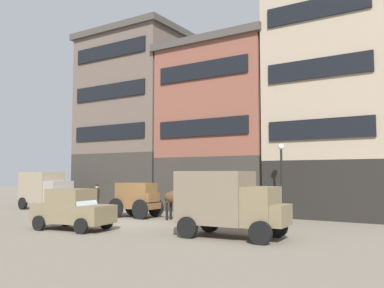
{
  "coord_description": "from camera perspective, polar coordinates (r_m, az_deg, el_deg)",
  "views": [
    {
      "loc": [
        14.2,
        -15.81,
        2.52
      ],
      "look_at": [
        2.93,
        1.8,
        4.04
      ],
      "focal_mm": 38.13,
      "sensor_mm": 36.0,
      "label": 1
    }
  ],
  "objects": [
    {
      "name": "ground_plane",
      "position": [
        21.4,
        -9.41,
        -10.87
      ],
      "size": [
        120.0,
        120.0,
        0.0
      ],
      "primitive_type": "plane",
      "color": "slate"
    },
    {
      "name": "building_center_right",
      "position": [
        26.25,
        18.68,
        9.54
      ],
      "size": [
        7.3,
        5.57,
        17.18
      ],
      "color": "black",
      "rests_on": "ground_plane"
    },
    {
      "name": "building_center_left",
      "position": [
        28.43,
        4.06,
        2.55
      ],
      "size": [
        8.32,
        5.57,
        11.59
      ],
      "color": "#38332D",
      "rests_on": "ground_plane"
    },
    {
      "name": "cargo_wagon",
      "position": [
        23.96,
        -7.75,
        -7.41
      ],
      "size": [
        2.91,
        1.51,
        1.98
      ],
      "color": "brown",
      "rests_on": "ground_plane"
    },
    {
      "name": "pedestrian_officer",
      "position": [
        28.78,
        -13.17,
        -7.12
      ],
      "size": [
        0.51,
        0.51,
        1.79
      ],
      "color": "black",
      "rests_on": "ground_plane"
    },
    {
      "name": "fire_hydrant_curbside",
      "position": [
        24.97,
        -2.38,
        -8.97
      ],
      "size": [
        0.24,
        0.24,
        0.83
      ],
      "color": "maroon",
      "rests_on": "ground_plane"
    },
    {
      "name": "sedan_dark",
      "position": [
        19.36,
        -16.35,
        -8.76
      ],
      "size": [
        3.86,
        2.21,
        1.83
      ],
      "color": "#7A6B4C",
      "rests_on": "ground_plane"
    },
    {
      "name": "delivery_truck_far",
      "position": [
        16.39,
        5.11,
        -7.98
      ],
      "size": [
        4.43,
        2.32,
        2.62
      ],
      "color": "#7A6B4C",
      "rests_on": "ground_plane"
    },
    {
      "name": "delivery_truck_near",
      "position": [
        30.73,
        -19.69,
        -5.97
      ],
      "size": [
        4.41,
        2.28,
        2.62
      ],
      "color": "gray",
      "rests_on": "ground_plane"
    },
    {
      "name": "streetlamp_curbside",
      "position": [
        22.33,
        12.4,
        -3.68
      ],
      "size": [
        0.32,
        0.32,
        4.12
      ],
      "color": "black",
      "rests_on": "ground_plane"
    },
    {
      "name": "draft_horse",
      "position": [
        22.16,
        -1.88,
        -7.39
      ],
      "size": [
        2.34,
        0.61,
        2.3
      ],
      "color": "#513823",
      "rests_on": "ground_plane"
    },
    {
      "name": "building_far_left",
      "position": [
        33.23,
        -8.45,
        3.63
      ],
      "size": [
        8.71,
        5.57,
        13.9
      ],
      "color": "#38332D",
      "rests_on": "ground_plane"
    }
  ]
}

